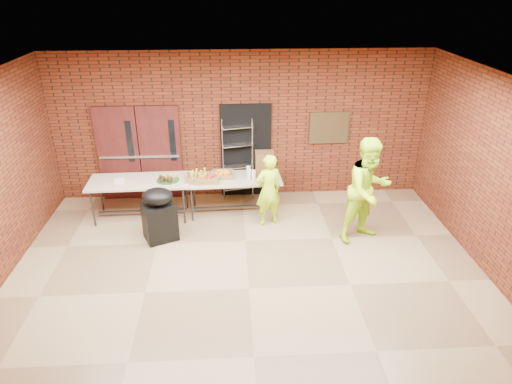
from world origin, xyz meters
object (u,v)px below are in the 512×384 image
covered_grill (159,214)px  volunteer_man (368,190)px  wire_rack (238,160)px  table_right (234,181)px  coffee_dispenser (265,164)px  volunteer_woman (268,190)px  table_left (139,184)px

covered_grill → volunteer_man: (3.85, -0.19, 0.48)m
wire_rack → volunteer_man: 3.00m
wire_rack → table_right: bearing=-110.1°
covered_grill → coffee_dispenser: bearing=3.9°
volunteer_woman → table_right: bearing=-57.6°
table_left → table_right: bearing=1.3°
wire_rack → volunteer_woman: wire_rack is taller
wire_rack → volunteer_man: size_ratio=0.90×
covered_grill → table_right: bearing=10.4°
volunteer_man → wire_rack: bearing=117.4°
table_right → volunteer_woman: 0.84m
volunteer_woman → table_left: bearing=-29.6°
covered_grill → volunteer_woman: bearing=-11.7°
coffee_dispenser → volunteer_woman: volunteer_woman is taller
coffee_dispenser → volunteer_woman: (0.03, -0.64, -0.30)m
table_left → volunteer_man: (4.34, -1.08, 0.24)m
table_left → covered_grill: (0.49, -0.89, -0.23)m
table_right → volunteer_man: volunteer_man is taller
covered_grill → volunteer_man: bearing=-27.1°
table_right → covered_grill: bearing=-147.4°
table_left → table_right: (1.90, 0.09, -0.03)m
wire_rack → table_left: wire_rack is taller
coffee_dispenser → volunteer_man: volunteer_man is taller
table_right → volunteer_woman: (0.67, -0.51, 0.01)m
volunteer_woman → volunteer_man: volunteer_man is taller
table_left → volunteer_woman: volunteer_woman is taller
coffee_dispenser → volunteer_woman: size_ratio=0.33×
table_right → volunteer_man: 2.72m
table_right → covered_grill: covered_grill is taller
table_left → volunteer_woman: size_ratio=1.37×
coffee_dispenser → table_left: bearing=-175.2°
table_left → volunteer_man: size_ratio=1.01×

